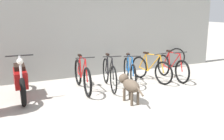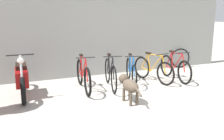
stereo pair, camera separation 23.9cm
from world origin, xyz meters
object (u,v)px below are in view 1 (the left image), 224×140
object	(u,v)px
bicycle_1	(109,74)
bicycle_2	(129,71)
motorcycle	(21,80)
spare_tire_left	(176,58)
bicycle_0	(82,76)
bicycle_3	(151,69)
stray_dog	(129,85)
bicycle_4	(172,68)

from	to	relation	value
bicycle_1	bicycle_2	size ratio (longest dim) A/B	1.07
motorcycle	spare_tire_left	bearing A→B (deg)	104.38
motorcycle	spare_tire_left	size ratio (longest dim) A/B	2.74
bicycle_0	bicycle_3	distance (m)	2.07
bicycle_0	motorcycle	size ratio (longest dim) A/B	0.94
stray_dog	motorcycle	bearing A→B (deg)	58.42
bicycle_2	bicycle_1	bearing A→B (deg)	-60.00
bicycle_0	spare_tire_left	bearing A→B (deg)	113.19
bicycle_3	spare_tire_left	xyz separation A→B (m)	(1.84, 1.17, -0.00)
bicycle_1	bicycle_4	size ratio (longest dim) A/B	1.02
bicycle_3	bicycle_4	world-z (taller)	bicycle_4
bicycle_0	bicycle_4	xyz separation A→B (m)	(2.75, -0.09, -0.02)
bicycle_1	motorcycle	distance (m)	2.19
bicycle_2	bicycle_3	distance (m)	0.67
stray_dog	spare_tire_left	world-z (taller)	spare_tire_left
bicycle_4	spare_tire_left	world-z (taller)	bicycle_4
bicycle_1	bicycle_3	xyz separation A→B (m)	(1.36, 0.10, -0.03)
bicycle_0	bicycle_4	distance (m)	2.75
bicycle_1	motorcycle	bearing A→B (deg)	-82.40
bicycle_3	bicycle_4	bearing A→B (deg)	69.02
bicycle_0	bicycle_4	size ratio (longest dim) A/B	1.10
bicycle_3	motorcycle	world-z (taller)	motorcycle
stray_dog	bicycle_1	bearing A→B (deg)	-1.18
bicycle_2	stray_dog	distance (m)	1.50
bicycle_4	spare_tire_left	distance (m)	1.73
motorcycle	stray_dog	bearing A→B (deg)	60.69
bicycle_0	bicycle_1	size ratio (longest dim) A/B	1.08
motorcycle	bicycle_4	bearing A→B (deg)	90.32
spare_tire_left	bicycle_3	bearing A→B (deg)	-147.48
bicycle_1	stray_dog	world-z (taller)	bicycle_1
bicycle_1	spare_tire_left	distance (m)	3.45
bicycle_2	bicycle_3	xyz separation A→B (m)	(0.67, -0.05, 0.00)
bicycle_4	motorcycle	size ratio (longest dim) A/B	0.86
bicycle_0	bicycle_3	xyz separation A→B (m)	(2.07, 0.01, -0.03)
bicycle_1	bicycle_3	bearing A→B (deg)	107.17
bicycle_1	motorcycle	xyz separation A→B (m)	(-2.18, 0.20, 0.05)
bicycle_4	stray_dog	distance (m)	2.38
bicycle_4	spare_tire_left	xyz separation A→B (m)	(1.16, 1.28, -0.01)
motorcycle	spare_tire_left	world-z (taller)	motorcycle
bicycle_3	bicycle_4	size ratio (longest dim) A/B	0.98
bicycle_0	bicycle_4	bearing A→B (deg)	94.39
bicycle_3	motorcycle	bearing A→B (deg)	-103.88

